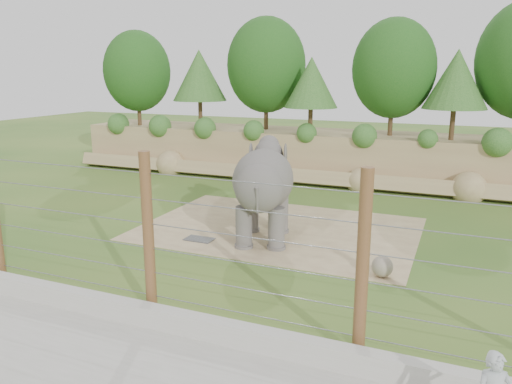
% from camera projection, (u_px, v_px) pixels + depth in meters
% --- Properties ---
extents(ground, '(90.00, 90.00, 0.00)m').
position_uv_depth(ground, '(232.00, 253.00, 16.16)').
color(ground, '#305E21').
rests_on(ground, ground).
extents(back_embankment, '(30.00, 5.52, 8.77)m').
position_uv_depth(back_embankment, '(344.00, 106.00, 26.36)').
color(back_embankment, '#997D56').
rests_on(back_embankment, ground).
extents(dirt_patch, '(10.00, 7.00, 0.02)m').
position_uv_depth(dirt_patch, '(279.00, 229.00, 18.65)').
color(dirt_patch, '#9C7F5C').
rests_on(dirt_patch, ground).
extents(drain_grate, '(1.00, 0.60, 0.03)m').
position_uv_depth(drain_grate, '(199.00, 239.00, 17.42)').
color(drain_grate, '#262628').
rests_on(drain_grate, dirt_patch).
extents(elephant, '(2.81, 4.45, 3.34)m').
position_uv_depth(elephant, '(263.00, 193.00, 17.07)').
color(elephant, '#56514C').
rests_on(elephant, ground).
extents(stone_ball, '(0.61, 0.61, 0.61)m').
position_uv_depth(stone_ball, '(382.00, 267.00, 14.20)').
color(stone_ball, gray).
rests_on(stone_ball, dirt_patch).
extents(retaining_wall, '(26.00, 0.35, 0.50)m').
position_uv_depth(retaining_wall, '(140.00, 313.00, 11.62)').
color(retaining_wall, '#A8A69B').
rests_on(retaining_wall, ground).
extents(walkway, '(26.00, 4.00, 0.01)m').
position_uv_depth(walkway, '(80.00, 369.00, 9.88)').
color(walkway, '#A8A69B').
rests_on(walkway, ground).
extents(barrier_fence, '(20.26, 0.26, 4.00)m').
position_uv_depth(barrier_fence, '(148.00, 236.00, 11.65)').
color(barrier_fence, brown).
rests_on(barrier_fence, ground).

